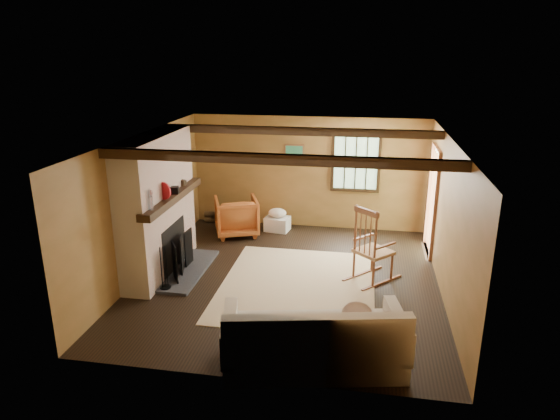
% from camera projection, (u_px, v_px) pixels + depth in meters
% --- Properties ---
extents(ground, '(5.50, 5.50, 0.00)m').
position_uv_depth(ground, '(288.00, 279.00, 8.47)').
color(ground, black).
rests_on(ground, ground).
extents(room_envelope, '(5.02, 5.52, 2.44)m').
position_uv_depth(room_envelope, '(304.00, 183.00, 8.17)').
color(room_envelope, '#9A6836').
rests_on(room_envelope, ground).
extents(fireplace, '(1.02, 2.30, 2.40)m').
position_uv_depth(fireplace, '(159.00, 211.00, 8.49)').
color(fireplace, '#943D39').
rests_on(fireplace, ground).
extents(rug, '(2.50, 3.00, 0.01)m').
position_uv_depth(rug, '(298.00, 285.00, 8.25)').
color(rug, beige).
rests_on(rug, ground).
extents(rocking_chair, '(1.00, 1.02, 1.31)m').
position_uv_depth(rocking_chair, '(372.00, 250.00, 8.28)').
color(rocking_chair, tan).
rests_on(rocking_chair, ground).
extents(sofa, '(2.36, 1.40, 0.89)m').
position_uv_depth(sofa, '(315.00, 343.00, 6.05)').
color(sofa, white).
rests_on(sofa, ground).
extents(firewood_pile, '(0.69, 0.13, 0.25)m').
position_uv_depth(firewood_pile, '(220.00, 217.00, 11.18)').
color(firewood_pile, brown).
rests_on(firewood_pile, ground).
extents(laundry_basket, '(0.55, 0.45, 0.30)m').
position_uv_depth(laundry_basket, '(277.00, 224.00, 10.71)').
color(laundry_basket, silver).
rests_on(laundry_basket, ground).
extents(basket_pillow, '(0.40, 0.32, 0.19)m').
position_uv_depth(basket_pillow, '(277.00, 213.00, 10.63)').
color(basket_pillow, white).
rests_on(basket_pillow, laundry_basket).
extents(armchair, '(1.11, 1.12, 0.80)m').
position_uv_depth(armchair, '(236.00, 216.00, 10.41)').
color(armchair, '#BF6026').
rests_on(armchair, ground).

